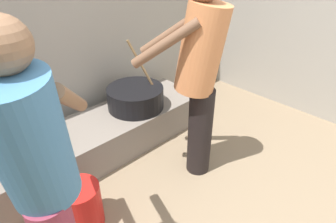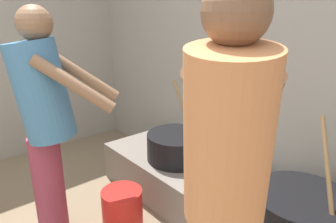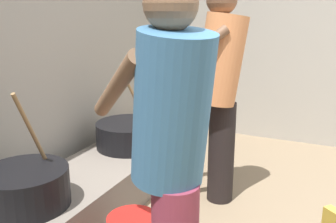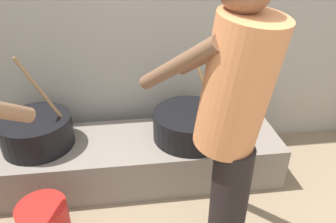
% 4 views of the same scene
% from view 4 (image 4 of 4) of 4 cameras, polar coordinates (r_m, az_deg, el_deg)
% --- Properties ---
extents(block_enclosure_rear, '(4.91, 0.20, 2.33)m').
position_cam_4_polar(block_enclosure_rear, '(2.57, -10.21, 17.12)').
color(block_enclosure_rear, '#9E998E').
rests_on(block_enclosure_rear, ground_plane).
extents(hearth_ledge, '(2.44, 0.60, 0.34)m').
position_cam_4_polar(hearth_ledge, '(2.51, -8.88, -8.37)').
color(hearth_ledge, slate).
rests_on(hearth_ledge, ground_plane).
extents(cooking_pot_main, '(0.55, 0.55, 0.66)m').
position_cam_4_polar(cooking_pot_main, '(2.37, 3.98, -2.35)').
color(cooking_pot_main, black).
rests_on(cooking_pot_main, hearth_ledge).
extents(cooking_pot_secondary, '(0.50, 0.50, 0.68)m').
position_cam_4_polar(cooking_pot_secondary, '(2.46, -22.28, -3.35)').
color(cooking_pot_secondary, black).
rests_on(cooking_pot_secondary, hearth_ledge).
extents(cook_in_orange_shirt, '(0.66, 0.72, 1.62)m').
position_cam_4_polar(cook_in_orange_shirt, '(1.51, 11.40, -1.41)').
color(cook_in_orange_shirt, black).
rests_on(cook_in_orange_shirt, ground_plane).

